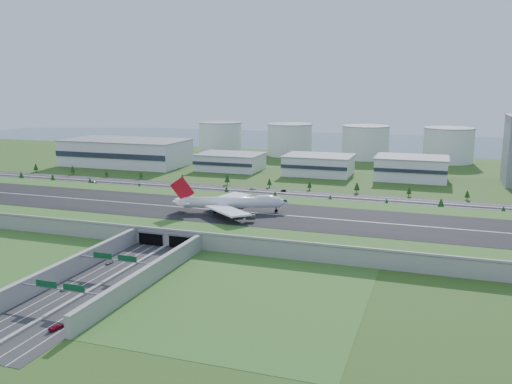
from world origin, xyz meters
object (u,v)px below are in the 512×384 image
(boeing_747, at_px, (231,202))
(car_3, at_px, (56,327))
(fuel_tank_a, at_px, (220,138))
(car_1, at_px, (67,287))
(car_5, at_px, (283,191))
(car_0, at_px, (109,262))
(car_2, at_px, (158,261))
(car_4, at_px, (94,182))
(car_7, at_px, (252,189))

(boeing_747, distance_m, car_3, 143.94)
(fuel_tank_a, height_order, car_1, fuel_tank_a)
(car_3, bearing_deg, car_5, -86.50)
(boeing_747, bearing_deg, car_0, -128.80)
(car_2, xyz_separation_m, car_3, (1.80, -72.28, 0.15))
(car_4, bearing_deg, boeing_747, -119.58)
(car_4, bearing_deg, fuel_tank_a, -4.81)
(car_3, relative_size, car_4, 1.19)
(boeing_747, distance_m, car_1, 115.92)
(car_4, bearing_deg, car_0, -142.72)
(car_5, bearing_deg, car_7, -81.01)
(car_0, distance_m, car_7, 185.34)
(car_4, xyz_separation_m, car_5, (156.43, 17.04, -0.10))
(car_0, bearing_deg, car_5, 89.00)
(car_3, bearing_deg, car_1, -52.56)
(fuel_tank_a, xyz_separation_m, car_3, (129.81, -455.29, -16.56))
(car_5, bearing_deg, car_1, -0.85)
(fuel_tank_a, distance_m, car_4, 224.20)
(car_4, relative_size, car_7, 0.93)
(car_1, height_order, car_7, car_1)
(car_0, xyz_separation_m, car_2, (19.68, 9.22, -0.07))
(fuel_tank_a, xyz_separation_m, boeing_747, (136.32, -312.09, -3.53))
(fuel_tank_a, xyz_separation_m, car_7, (112.30, -206.93, -16.64))
(car_0, bearing_deg, car_4, 134.73)
(fuel_tank_a, relative_size, car_5, 11.73)
(boeing_747, xyz_separation_m, car_7, (-24.02, 105.16, -13.12))
(boeing_747, relative_size, car_7, 12.89)
(car_4, height_order, car_7, car_4)
(car_1, xyz_separation_m, car_2, (17.83, 41.27, -0.13))
(car_4, distance_m, car_7, 132.88)
(fuel_tank_a, bearing_deg, car_4, -95.04)
(car_0, distance_m, car_2, 21.73)
(car_1, xyz_separation_m, car_7, (2.12, 217.35, -0.06))
(fuel_tank_a, relative_size, car_4, 10.58)
(fuel_tank_a, distance_m, car_0, 407.25)
(car_3, distance_m, car_4, 276.43)
(car_2, bearing_deg, boeing_747, -82.06)
(boeing_747, bearing_deg, car_1, -122.66)
(car_3, height_order, car_7, car_3)
(car_3, bearing_deg, car_4, -52.17)
(car_4, distance_m, car_5, 157.36)
(car_2, relative_size, car_5, 1.13)
(car_2, bearing_deg, car_5, -78.22)
(car_1, distance_m, car_4, 239.73)
(fuel_tank_a, height_order, car_5, fuel_tank_a)
(car_1, bearing_deg, car_0, 115.43)
(car_7, bearing_deg, car_5, 96.17)
(car_1, relative_size, car_7, 0.95)
(boeing_747, xyz_separation_m, car_1, (-26.14, -112.18, -13.06))
(car_3, xyz_separation_m, car_5, (6.99, 249.60, -0.12))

